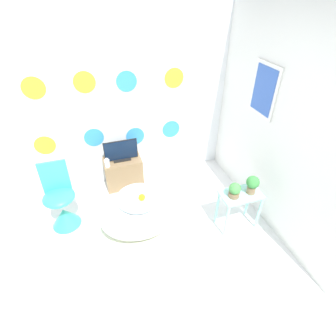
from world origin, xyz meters
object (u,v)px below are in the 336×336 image
tv (121,152)px  vase (107,163)px  bathtub (140,214)px  potted_plant_left (235,190)px  potted_plant_right (252,184)px  chair (62,207)px

tv → vase: 0.26m
bathtub → tv: tv is taller
potted_plant_left → potted_plant_right: size_ratio=0.80×
tv → vase: tv is taller
chair → potted_plant_left: chair is taller
potted_plant_left → tv: bearing=131.3°
chair → potted_plant_left: size_ratio=4.61×
potted_plant_right → vase: bearing=143.2°
bathtub → vase: 0.93m
bathtub → potted_plant_left: size_ratio=5.00×
vase → bathtub: bearing=-73.9°
bathtub → chair: chair is taller
chair → bathtub: bearing=-25.1°
bathtub → tv: size_ratio=1.99×
bathtub → potted_plant_left: potted_plant_left is taller
tv → potted_plant_right: (1.32, -1.25, 0.06)m
bathtub → potted_plant_right: potted_plant_right is taller
tv → potted_plant_right: bearing=-43.5°
bathtub → tv: bearing=91.8°
chair → tv: 1.07m
tv → vase: size_ratio=3.61×
tv → vase: bearing=-154.9°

